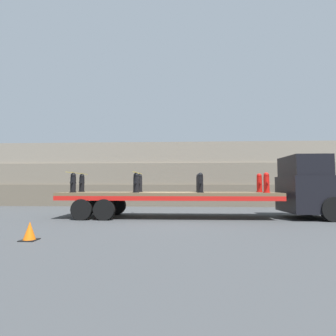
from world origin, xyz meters
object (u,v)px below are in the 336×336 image
Objects in this scene: fire_hydrant_black_far_0 at (82,183)px; fire_hydrant_red_far_3 at (259,183)px; fire_hydrant_black_near_1 at (136,183)px; traffic_cone at (30,231)px; fire_hydrant_black_far_1 at (140,183)px; fire_hydrant_black_far_2 at (199,183)px; fire_hydrant_red_near_3 at (266,183)px; flatbed_trailer at (154,197)px; fire_hydrant_black_near_2 at (200,183)px; fire_hydrant_black_near_0 at (73,183)px; truck_cab at (310,187)px.

fire_hydrant_black_far_0 is 8.96m from fire_hydrant_red_far_3.
traffic_cone is (-2.17, -4.85, -1.40)m from fire_hydrant_black_near_1.
fire_hydrant_black_far_1 is 5.97m from fire_hydrant_red_far_3.
fire_hydrant_black_far_2 is at bearing 0.00° from fire_hydrant_black_far_1.
fire_hydrant_black_far_1 is at bearing 180.00° from fire_hydrant_black_far_2.
fire_hydrant_red_near_3 is (2.99, -1.08, 0.00)m from fire_hydrant_black_far_2.
fire_hydrant_black_near_2 is (2.21, -0.54, 0.67)m from flatbed_trailer.
fire_hydrant_black_far_0 is 1.00× the size of fire_hydrant_red_near_3.
fire_hydrant_black_far_1 is at bearing 0.00° from fire_hydrant_black_far_0.
fire_hydrant_black_near_1 is at bearing -90.00° from fire_hydrant_black_far_1.
fire_hydrant_black_far_0 and fire_hydrant_black_near_2 have the same top height.
fire_hydrant_black_near_1 reaches higher than flatbed_trailer.
fire_hydrant_black_near_2 is 3.18m from fire_hydrant_red_far_3.
fire_hydrant_black_near_0 is 9.02m from fire_hydrant_red_far_3.
fire_hydrant_black_far_1 is at bearing 19.90° from fire_hydrant_black_near_0.
fire_hydrant_black_near_0 is 1.00× the size of fire_hydrant_black_far_0.
fire_hydrant_black_near_0 is 1.00× the size of fire_hydrant_black_near_2.
fire_hydrant_black_near_1 is at bearing -145.20° from flatbed_trailer.
truck_cab reaches higher than fire_hydrant_black_near_0.
fire_hydrant_black_far_1 and fire_hydrant_black_far_2 have the same top height.
flatbed_trailer is 19.31× the size of traffic_cone.
fire_hydrant_black_far_2 is (5.97, 0.00, 0.00)m from fire_hydrant_black_far_0.
fire_hydrant_black_near_1 and fire_hydrant_red_far_3 have the same top height.
fire_hydrant_black_far_2 is at bearing 90.00° from fire_hydrant_black_near_2.
truck_cab reaches higher than fire_hydrant_black_near_2.
flatbed_trailer is at bearing 174.06° from fire_hydrant_red_near_3.
fire_hydrant_black_far_1 is 1.00× the size of fire_hydrant_red_near_3.
fire_hydrant_black_far_1 and fire_hydrant_red_far_3 have the same top height.
fire_hydrant_black_far_2 and fire_hydrant_red_far_3 have the same top height.
fire_hydrant_black_near_0 is at bearing 99.56° from traffic_cone.
flatbed_trailer is 2.37m from fire_hydrant_black_far_2.
fire_hydrant_red_far_3 is (2.99, 0.00, 0.00)m from fire_hydrant_black_far_2.
fire_hydrant_red_far_3 is at bearing 90.00° from fire_hydrant_red_near_3.
fire_hydrant_red_far_3 is 1.75× the size of traffic_cone.
truck_cab is 11.71m from traffic_cone.
traffic_cone is (-2.95, -5.39, -0.72)m from flatbed_trailer.
traffic_cone is at bearing -136.77° from fire_hydrant_black_near_2.
fire_hydrant_black_near_0 is at bearing -171.83° from flatbed_trailer.
fire_hydrant_red_far_3 is (0.00, 1.08, 0.00)m from fire_hydrant_red_near_3.
fire_hydrant_black_far_0 is at bearing 97.84° from traffic_cone.
fire_hydrant_black_near_0 is (-11.14, -0.54, 0.22)m from truck_cab.
fire_hydrant_black_far_1 is at bearing 90.00° from fire_hydrant_black_near_1.
truck_cab is 3.16× the size of fire_hydrant_red_far_3.
fire_hydrant_red_far_3 is (2.99, 1.08, 0.00)m from fire_hydrant_black_near_2.
fire_hydrant_black_near_1 is at bearing -160.10° from fire_hydrant_black_far_2.
fire_hydrant_black_near_1 is at bearing 0.00° from fire_hydrant_black_near_0.
fire_hydrant_black_near_1 and fire_hydrant_black_far_2 have the same top height.
fire_hydrant_black_far_2 is at bearing 10.26° from fire_hydrant_black_near_0.
truck_cab reaches higher than fire_hydrant_black_far_1.
fire_hydrant_black_far_2 is 2.99m from fire_hydrant_red_far_3.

